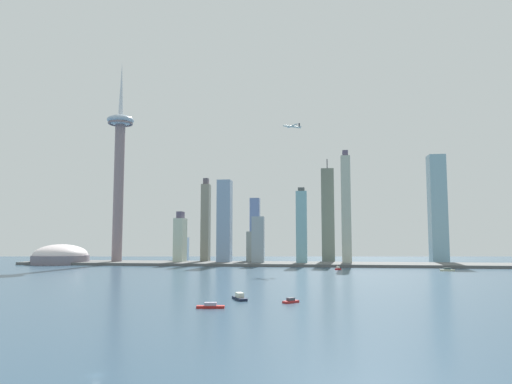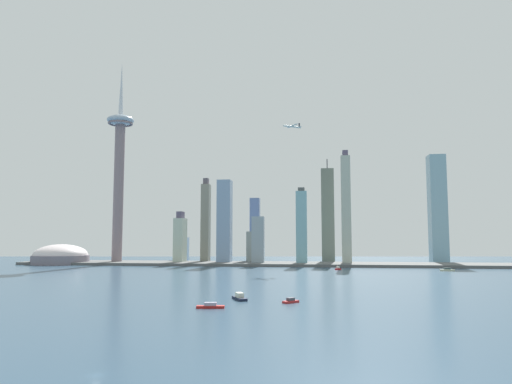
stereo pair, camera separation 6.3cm
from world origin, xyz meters
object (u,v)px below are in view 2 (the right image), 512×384
Objects in this scene: skyscraper_4 at (255,230)px; skyscraper_5 at (438,209)px; skyscraper_1 at (253,248)px; airplane at (292,126)px; stadium_dome at (61,257)px; boat_1 at (240,297)px; boat_6 at (338,269)px; skyscraper_2 at (328,216)px; skyscraper_6 at (302,227)px; boat_0 at (291,301)px; skyscraper_0 at (206,222)px; skyscraper_10 at (225,222)px; skyscraper_8 at (183,249)px; boat_5 at (447,270)px; observation_tower at (119,160)px; skyscraper_3 at (258,241)px; skyscraper_9 at (180,240)px; boat_2 at (210,306)px; skyscraper_7 at (346,209)px.

skyscraper_4 is 290.92m from skyscraper_5.
skyscraper_1 is 1.90× the size of airplane.
stadium_dome is at bearing -170.14° from skyscraper_1.
boat_1 is 306.39m from boat_6.
skyscraper_2 is 159.85m from boat_6.
skyscraper_6 is 10.44× the size of boat_0.
boat_0 is at bearing 31.04° from boat_6.
skyscraper_0 is 42.77m from skyscraper_10.
skyscraper_6 is 2.56× the size of skyscraper_8.
skyscraper_8 is 0.35× the size of skyscraper_10.
skyscraper_2 is 6.30× the size of airplane.
skyscraper_8 is at bearing 176.46° from skyscraper_2.
airplane reaches higher than skyscraper_1.
skyscraper_4 is 123.18m from skyscraper_8.
boat_1 reaches higher than boat_5.
observation_tower is 250.95m from skyscraper_3.
stadium_dome is at bearing 86.89° from boat_0.
skyscraper_6 is at bearing -0.69° from skyscraper_9.
skyscraper_6 is at bearing 43.54° from boat_0.
observation_tower reaches higher than skyscraper_2.
skyscraper_4 is at bearing 100.66° from skyscraper_3.
skyscraper_4 is 6.36× the size of boat_2.
skyscraper_4 is 210.79m from boat_6.
skyscraper_5 reaches higher than boat_5.
stadium_dome is 300.74m from skyscraper_4.
skyscraper_3 is 0.56× the size of skyscraper_10.
observation_tower is at bearing -160.09° from skyscraper_4.
boat_5 is at bearing 125.39° from boat_6.
airplane is (185.84, -91.81, 178.44)m from skyscraper_8.
skyscraper_7 reaches higher than skyscraper_3.
skyscraper_3 is 2.72× the size of airplane.
skyscraper_1 is at bearing -87.70° from skyscraper_4.
airplane is at bearing -4.85° from observation_tower.
skyscraper_10 reaches higher than skyscraper_4.
skyscraper_0 is at bearing -149.65° from skyscraper_4.
skyscraper_1 reaches higher than boat_0.
skyscraper_3 is (-102.02, -62.19, -38.82)m from skyscraper_2.
skyscraper_0 is 14.85× the size of boat_6.
boat_0 is at bearing -66.35° from skyscraper_8.
observation_tower reaches higher than skyscraper_0.
skyscraper_7 is at bearing -151.17° from boat_6.
boat_1 is 354.05m from boat_5.
boat_6 is at bearing -30.04° from skyscraper_10.
skyscraper_9 reaches higher than skyscraper_8.
skyscraper_7 reaches higher than skyscraper_6.
skyscraper_5 is 198.88m from boat_5.
skyscraper_0 reaches higher than skyscraper_1.
observation_tower is at bearing 11.90° from stadium_dome.
skyscraper_7 is at bearing -111.25° from boat_2.
stadium_dome is 1.88× the size of skyscraper_8.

